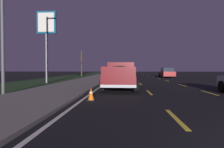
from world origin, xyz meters
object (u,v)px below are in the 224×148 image
object	(u,v)px
street_light_near	(7,5)
bare_tree_far	(82,63)
traffic_cone_near	(91,94)
pickup_truck	(121,75)
sedan_red	(167,73)
gas_price_sign	(47,29)

from	to	relation	value
street_light_near	bare_tree_far	size ratio (longest dim) A/B	1.69
street_light_near	traffic_cone_near	world-z (taller)	street_light_near
pickup_truck	traffic_cone_near	world-z (taller)	pickup_truck
pickup_truck	traffic_cone_near	distance (m)	5.19
traffic_cone_near	street_light_near	bearing A→B (deg)	69.61
pickup_truck	sedan_red	xyz separation A→B (m)	(18.65, -6.95, -0.20)
pickup_truck	street_light_near	world-z (taller)	street_light_near
gas_price_sign	street_light_near	bearing A→B (deg)	-171.72
pickup_truck	gas_price_sign	xyz separation A→B (m)	(5.77, 7.43, 4.35)
gas_price_sign	street_light_near	xyz separation A→B (m)	(-8.94, -1.30, -0.41)
street_light_near	traffic_cone_near	bearing A→B (deg)	-110.39
gas_price_sign	sedan_red	bearing A→B (deg)	-48.15
street_light_near	sedan_red	bearing A→B (deg)	-30.94
street_light_near	bare_tree_far	xyz separation A→B (m)	(28.58, 2.02, -2.39)
sedan_red	street_light_near	size ratio (longest dim) A/B	0.54
pickup_truck	traffic_cone_near	size ratio (longest dim) A/B	9.44
bare_tree_far	traffic_cone_near	xyz separation A→B (m)	(-30.41, -6.93, -2.25)
gas_price_sign	pickup_truck	bearing A→B (deg)	-127.83
street_light_near	pickup_truck	bearing A→B (deg)	-62.66
street_light_near	traffic_cone_near	xyz separation A→B (m)	(-1.83, -4.91, -4.64)
pickup_truck	sedan_red	world-z (taller)	pickup_truck
pickup_truck	gas_price_sign	bearing A→B (deg)	52.17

